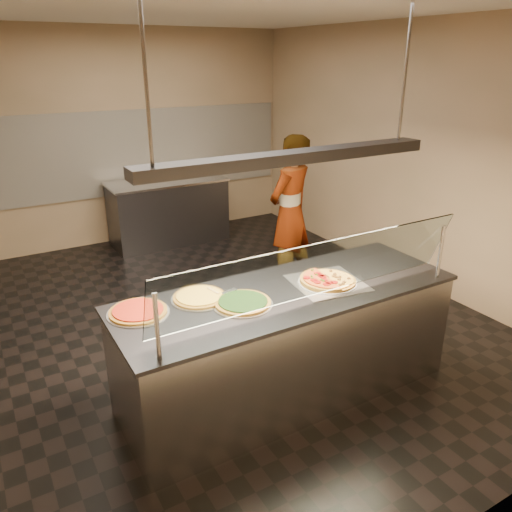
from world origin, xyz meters
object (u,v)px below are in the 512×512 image
pizza_cheese (199,297)px  prep_table (169,211)px  sneeze_guard (317,270)px  half_pizza_pepperoni (317,282)px  heat_lamp_housing (292,157)px  pizza_spinach (242,302)px  pizza_spatula (221,291)px  worker (290,213)px  pizza_tomato (138,311)px  serving_counter (287,343)px  half_pizza_sausage (338,277)px  perforated_tray (327,282)px

pizza_cheese → prep_table: 3.92m
sneeze_guard → prep_table: size_ratio=1.45×
half_pizza_pepperoni → prep_table: (0.27, 3.98, -0.50)m
heat_lamp_housing → half_pizza_pepperoni: bearing=-9.6°
pizza_spinach → prep_table: pizza_spinach is taller
half_pizza_pepperoni → pizza_spatula: size_ratio=2.03×
pizza_cheese → worker: worker is taller
prep_table → pizza_tomato: bearing=-113.5°
serving_counter → sneeze_guard: 0.83m
sneeze_guard → half_pizza_sausage: size_ratio=5.28×
half_pizza_sausage → heat_lamp_housing: 1.09m
half_pizza_sausage → prep_table: bearing=89.2°
half_pizza_sausage → pizza_spatula: half_pizza_sausage is taller
heat_lamp_housing → prep_table: bearing=82.7°
serving_counter → half_pizza_pepperoni: 0.55m
pizza_cheese → half_pizza_pepperoni: bearing=-16.6°
pizza_spinach → pizza_cheese: 0.34m
pizza_spinach → prep_table: bearing=76.9°
pizza_cheese → pizza_spinach: bearing=-46.7°
pizza_spinach → pizza_cheese: bearing=133.3°
pizza_cheese → prep_table: bearing=72.8°
sneeze_guard → pizza_spatula: 0.77m
serving_counter → worker: worker is taller
pizza_spatula → heat_lamp_housing: bearing=-21.7°
half_pizza_pepperoni → serving_counter: bearing=170.4°
half_pizza_sausage → pizza_spatula: size_ratio=2.03×
half_pizza_pepperoni → pizza_tomato: half_pizza_pepperoni is taller
sneeze_guard → half_pizza_pepperoni: sneeze_guard is taller
half_pizza_pepperoni → pizza_spatula: half_pizza_pepperoni is taller
serving_counter → pizza_spinach: bearing=-176.9°
serving_counter → pizza_tomato: 1.23m
perforated_tray → pizza_spatula: (-0.83, 0.23, 0.02)m
pizza_spinach → pizza_tomato: size_ratio=1.01×
pizza_cheese → prep_table: size_ratio=0.25×
pizza_cheese → heat_lamp_housing: 1.22m
serving_counter → heat_lamp_housing: bearing=90.0°
pizza_cheese → half_pizza_sausage: bearing=-13.7°
half_pizza_pepperoni → pizza_cheese: half_pizza_pepperoni is taller
pizza_tomato → pizza_spinach: bearing=-19.9°
perforated_tray → half_pizza_sausage: size_ratio=1.29×
perforated_tray → half_pizza_sausage: (0.11, -0.00, 0.02)m
pizza_spatula → pizza_spinach: bearing=-72.2°
serving_counter → half_pizza_pepperoni: half_pizza_pepperoni is taller
pizza_tomato → prep_table: bearing=66.5°
perforated_tray → prep_table: (0.16, 3.98, -0.47)m
serving_counter → half_pizza_sausage: (0.45, -0.04, 0.49)m
pizza_cheese → prep_table: (1.15, 3.71, -0.48)m
pizza_spatula → half_pizza_sausage: bearing=-14.2°
pizza_spinach → worker: size_ratio=0.24×
heat_lamp_housing → worker: bearing=55.8°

